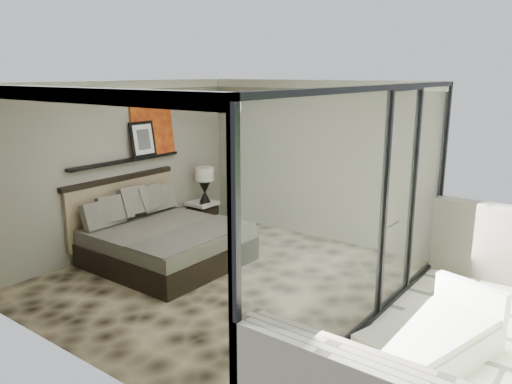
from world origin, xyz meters
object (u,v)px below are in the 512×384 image
Objects in this scene: bed at (162,240)px; nightstand at (203,216)px; table_lamp at (204,180)px; lounger at (432,339)px.

nightstand is at bearing 112.28° from bed.
bed reaches higher than table_lamp.
nightstand is 0.71m from table_lamp.
table_lamp is (-0.63, 1.69, 0.59)m from bed.
bed is 1.90m from table_lamp.
lounger is at bearing -2.65° from bed.
bed is at bearing -167.65° from lounger.
table_lamp is at bearing 110.54° from bed.
bed reaches higher than nightstand.
nightstand is 0.27× the size of lounger.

